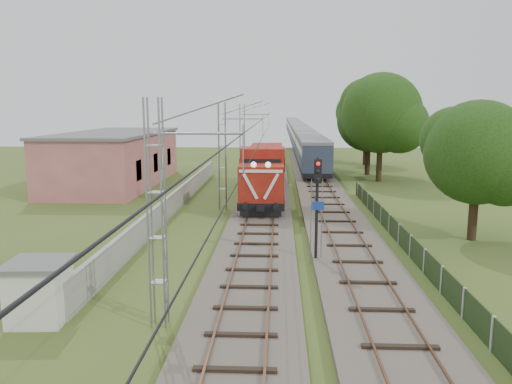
{
  "coord_description": "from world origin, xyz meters",
  "views": [
    {
      "loc": [
        1.2,
        -24.59,
        7.69
      ],
      "look_at": [
        -0.28,
        7.32,
        2.2
      ],
      "focal_mm": 35.0,
      "sensor_mm": 36.0,
      "label": 1
    }
  ],
  "objects_px": {
    "signal_post": "(317,192)",
    "relay_hut": "(39,291)",
    "locomotive": "(265,171)",
    "coach_rake": "(297,131)"
  },
  "relations": [
    {
      "from": "coach_rake",
      "to": "signal_post",
      "type": "height_order",
      "value": "signal_post"
    },
    {
      "from": "locomotive",
      "to": "coach_rake",
      "type": "xyz_separation_m",
      "value": [
        5.0,
        65.14,
        0.2
      ]
    },
    {
      "from": "coach_rake",
      "to": "signal_post",
      "type": "relative_size",
      "value": 21.86
    },
    {
      "from": "locomotive",
      "to": "relay_hut",
      "type": "xyz_separation_m",
      "value": [
        -7.4,
        -24.79,
        -1.23
      ]
    },
    {
      "from": "signal_post",
      "to": "relay_hut",
      "type": "bearing_deg",
      "value": -146.06
    },
    {
      "from": "coach_rake",
      "to": "relay_hut",
      "type": "height_order",
      "value": "coach_rake"
    },
    {
      "from": "locomotive",
      "to": "signal_post",
      "type": "relative_size",
      "value": 3.44
    },
    {
      "from": "signal_post",
      "to": "relay_hut",
      "type": "height_order",
      "value": "signal_post"
    },
    {
      "from": "coach_rake",
      "to": "signal_post",
      "type": "distance_m",
      "value": 82.93
    },
    {
      "from": "signal_post",
      "to": "relay_hut",
      "type": "distance_m",
      "value": 12.85
    }
  ]
}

